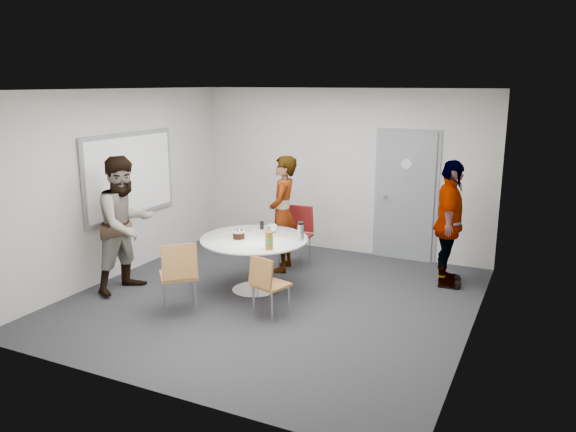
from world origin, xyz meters
The scene contains 15 objects.
floor centered at (0.00, 0.00, 0.00)m, with size 5.00×5.00×0.00m, color #242428.
ceiling centered at (0.00, 0.00, 2.70)m, with size 5.00×5.00×0.00m, color silver.
wall_back centered at (0.00, 2.50, 1.35)m, with size 5.00×5.00×0.00m, color #AFADA6.
wall_left centered at (-2.50, 0.00, 1.35)m, with size 5.00×5.00×0.00m, color #AFADA6.
wall_right centered at (2.50, 0.00, 1.35)m, with size 5.00×5.00×0.00m, color #AFADA6.
wall_front centered at (0.00, -2.50, 1.35)m, with size 5.00×5.00×0.00m, color #AFADA6.
door centered at (1.10, 2.48, 1.03)m, with size 1.02×0.17×2.12m.
whiteboard centered at (-2.46, 0.20, 1.45)m, with size 0.04×1.90×1.25m.
table centered at (-0.34, 0.16, 0.65)m, with size 1.45×1.45×1.05m.
chair_near_left centered at (-0.81, -0.92, 0.56)m, with size 0.64×0.64×0.92m.
chair_near_right centered at (0.21, -0.56, 0.47)m, with size 0.46×0.49×0.78m.
chair_far centered at (-0.31, 1.44, 0.57)m, with size 0.46×0.49×0.94m.
person_main centered at (-0.41, 1.14, 0.87)m, with size 0.64×0.42×1.74m, color #A5C6EA.
person_left centered at (-1.95, -0.53, 0.92)m, with size 0.90×0.70×1.85m, color white.
person_right centered at (1.95, 1.53, 0.89)m, with size 1.04×0.43×1.77m, color black.
Camera 1 is at (3.18, -6.18, 2.79)m, focal length 35.00 mm.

